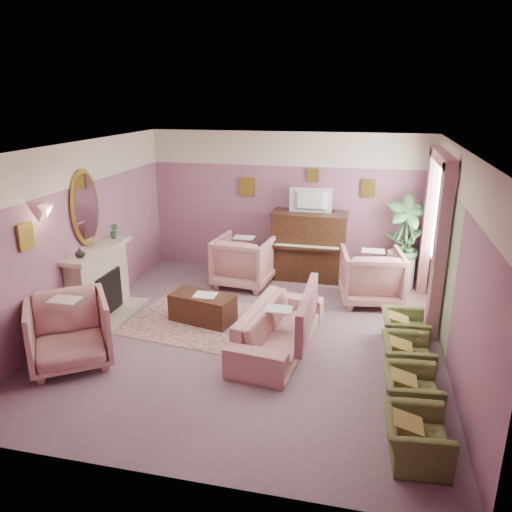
% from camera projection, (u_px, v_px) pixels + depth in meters
% --- Properties ---
extents(floor, '(5.50, 6.00, 0.01)m').
position_uv_depth(floor, '(252.00, 336.00, 7.51)').
color(floor, slate).
rests_on(floor, ground).
extents(ceiling, '(5.50, 6.00, 0.01)m').
position_uv_depth(ceiling, '(251.00, 147.00, 6.64)').
color(ceiling, silver).
rests_on(ceiling, wall_back).
extents(wall_back, '(5.50, 0.02, 2.80)m').
position_uv_depth(wall_back, '(287.00, 204.00, 9.85)').
color(wall_back, '#714C6F').
rests_on(wall_back, floor).
extents(wall_front, '(5.50, 0.02, 2.80)m').
position_uv_depth(wall_front, '(170.00, 347.00, 4.30)').
color(wall_front, '#714C6F').
rests_on(wall_front, floor).
extents(wall_left, '(0.02, 6.00, 2.80)m').
position_uv_depth(wall_left, '(78.00, 236.00, 7.66)').
color(wall_left, '#714C6F').
rests_on(wall_left, floor).
extents(wall_right, '(0.02, 6.00, 2.80)m').
position_uv_depth(wall_right, '(457.00, 261.00, 6.48)').
color(wall_right, '#714C6F').
rests_on(wall_right, floor).
extents(picture_rail_band, '(5.50, 0.01, 0.65)m').
position_uv_depth(picture_rail_band, '(288.00, 149.00, 9.51)').
color(picture_rail_band, beige).
rests_on(picture_rail_band, wall_back).
extents(stripe_panel, '(0.01, 3.00, 2.15)m').
position_uv_depth(stripe_panel, '(441.00, 255.00, 7.79)').
color(stripe_panel, '#9AAD80').
rests_on(stripe_panel, wall_right).
extents(fireplace_surround, '(0.30, 1.40, 1.10)m').
position_uv_depth(fireplace_surround, '(99.00, 283.00, 8.08)').
color(fireplace_surround, '#BFAD95').
rests_on(fireplace_surround, floor).
extents(fireplace_inset, '(0.18, 0.72, 0.68)m').
position_uv_depth(fireplace_inset, '(106.00, 293.00, 8.10)').
color(fireplace_inset, black).
rests_on(fireplace_inset, floor).
extents(fire_ember, '(0.06, 0.54, 0.10)m').
position_uv_depth(fire_ember, '(109.00, 303.00, 8.15)').
color(fire_ember, red).
rests_on(fire_ember, floor).
extents(mantel_shelf, '(0.40, 1.55, 0.07)m').
position_uv_depth(mantel_shelf, '(97.00, 250.00, 7.90)').
color(mantel_shelf, '#BFAD95').
rests_on(mantel_shelf, fireplace_surround).
extents(hearth, '(0.55, 1.50, 0.02)m').
position_uv_depth(hearth, '(113.00, 315.00, 8.20)').
color(hearth, '#BFAD95').
rests_on(hearth, floor).
extents(mirror_frame, '(0.04, 0.72, 1.20)m').
position_uv_depth(mirror_frame, '(85.00, 208.00, 7.71)').
color(mirror_frame, '#A99831').
rests_on(mirror_frame, wall_left).
extents(mirror_glass, '(0.01, 0.60, 1.06)m').
position_uv_depth(mirror_glass, '(86.00, 208.00, 7.71)').
color(mirror_glass, silver).
rests_on(mirror_glass, wall_left).
extents(sconce_shade, '(0.20, 0.20, 0.16)m').
position_uv_depth(sconce_shade, '(46.00, 211.00, 6.67)').
color(sconce_shade, '#EEA77F').
rests_on(sconce_shade, wall_left).
extents(piano, '(1.40, 0.60, 1.30)m').
position_uv_depth(piano, '(309.00, 247.00, 9.68)').
color(piano, '#311C0F').
rests_on(piano, floor).
extents(piano_keyshelf, '(1.30, 0.12, 0.06)m').
position_uv_depth(piano_keyshelf, '(307.00, 248.00, 9.34)').
color(piano_keyshelf, '#311C0F').
rests_on(piano_keyshelf, piano).
extents(piano_keys, '(1.20, 0.08, 0.02)m').
position_uv_depth(piano_keys, '(307.00, 246.00, 9.32)').
color(piano_keys, white).
rests_on(piano_keys, piano).
extents(piano_top, '(1.45, 0.65, 0.04)m').
position_uv_depth(piano_top, '(310.00, 213.00, 9.48)').
color(piano_top, '#311C0F').
rests_on(piano_top, piano).
extents(television, '(0.80, 0.12, 0.48)m').
position_uv_depth(television, '(310.00, 199.00, 9.34)').
color(television, black).
rests_on(television, piano).
extents(print_back_left, '(0.30, 0.03, 0.38)m').
position_uv_depth(print_back_left, '(247.00, 187.00, 9.89)').
color(print_back_left, '#A99831').
rests_on(print_back_left, wall_back).
extents(print_back_right, '(0.26, 0.03, 0.34)m').
position_uv_depth(print_back_right, '(368.00, 189.00, 9.36)').
color(print_back_right, '#A99831').
rests_on(print_back_right, wall_back).
extents(print_back_mid, '(0.22, 0.03, 0.26)m').
position_uv_depth(print_back_mid, '(313.00, 175.00, 9.52)').
color(print_back_mid, '#A99831').
rests_on(print_back_mid, wall_back).
extents(print_left_wall, '(0.03, 0.28, 0.36)m').
position_uv_depth(print_left_wall, '(26.00, 236.00, 6.45)').
color(print_left_wall, '#A99831').
rests_on(print_left_wall, wall_left).
extents(window_blind, '(0.03, 1.40, 1.80)m').
position_uv_depth(window_blind, '(441.00, 212.00, 7.84)').
color(window_blind, beige).
rests_on(window_blind, wall_right).
extents(curtain_left, '(0.16, 0.34, 2.60)m').
position_uv_depth(curtain_left, '(440.00, 254.00, 7.13)').
color(curtain_left, '#995B66').
rests_on(curtain_left, floor).
extents(curtain_right, '(0.16, 0.34, 2.60)m').
position_uv_depth(curtain_right, '(428.00, 223.00, 8.83)').
color(curtain_right, '#995B66').
rests_on(curtain_right, floor).
extents(pelmet, '(0.16, 2.20, 0.16)m').
position_uv_depth(pelmet, '(442.00, 157.00, 7.59)').
color(pelmet, '#995B66').
rests_on(pelmet, wall_right).
extents(mantel_plant, '(0.16, 0.16, 0.28)m').
position_uv_depth(mantel_plant, '(114.00, 231.00, 8.35)').
color(mantel_plant, '#346636').
rests_on(mantel_plant, mantel_shelf).
extents(mantel_vase, '(0.16, 0.16, 0.16)m').
position_uv_depth(mantel_vase, '(80.00, 253.00, 7.40)').
color(mantel_vase, beige).
rests_on(mantel_vase, mantel_shelf).
extents(area_rug, '(2.73, 2.13, 0.01)m').
position_uv_depth(area_rug, '(210.00, 322.00, 7.96)').
color(area_rug, '#A3756C').
rests_on(area_rug, floor).
extents(coffee_table, '(1.09, 0.71, 0.45)m').
position_uv_depth(coffee_table, '(203.00, 308.00, 7.95)').
color(coffee_table, '#3B2115').
rests_on(coffee_table, floor).
extents(table_paper, '(0.35, 0.28, 0.01)m').
position_uv_depth(table_paper, '(205.00, 295.00, 7.87)').
color(table_paper, silver).
rests_on(table_paper, coffee_table).
extents(sofa, '(0.71, 2.12, 0.86)m').
position_uv_depth(sofa, '(279.00, 321.00, 7.04)').
color(sofa, tan).
rests_on(sofa, floor).
extents(sofa_throw, '(0.11, 1.61, 0.59)m').
position_uv_depth(sofa_throw, '(307.00, 312.00, 6.90)').
color(sofa_throw, '#995B66').
rests_on(sofa_throw, sofa).
extents(floral_armchair_left, '(1.01, 1.01, 1.05)m').
position_uv_depth(floral_armchair_left, '(244.00, 258.00, 9.39)').
color(floral_armchair_left, tan).
rests_on(floral_armchair_left, floor).
extents(floral_armchair_right, '(1.01, 1.01, 1.05)m').
position_uv_depth(floral_armchair_right, '(371.00, 274.00, 8.60)').
color(floral_armchair_right, tan).
rests_on(floral_armchair_right, floor).
extents(floral_armchair_front, '(1.01, 1.01, 1.05)m').
position_uv_depth(floral_armchair_front, '(68.00, 328.00, 6.59)').
color(floral_armchair_front, tan).
rests_on(floral_armchair_front, floor).
extents(olive_chair_a, '(0.51, 0.73, 0.63)m').
position_uv_depth(olive_chair_a, '(417.00, 432.00, 4.90)').
color(olive_chair_a, '#5A6530').
rests_on(olive_chair_a, floor).
extents(olive_chair_b, '(0.51, 0.73, 0.63)m').
position_uv_depth(olive_chair_b, '(411.00, 387.00, 5.66)').
color(olive_chair_b, '#5A6530').
rests_on(olive_chair_b, floor).
extents(olive_chair_c, '(0.51, 0.73, 0.63)m').
position_uv_depth(olive_chair_c, '(407.00, 352.00, 6.42)').
color(olive_chair_c, '#5A6530').
rests_on(olive_chair_c, floor).
extents(olive_chair_d, '(0.51, 0.73, 0.63)m').
position_uv_depth(olive_chair_d, '(404.00, 325.00, 7.18)').
color(olive_chair_d, '#5A6530').
rests_on(olive_chair_d, floor).
extents(side_table, '(0.52, 0.52, 0.70)m').
position_uv_depth(side_table, '(400.00, 270.00, 9.30)').
color(side_table, beige).
rests_on(side_table, floor).
extents(side_plant_big, '(0.30, 0.30, 0.34)m').
position_uv_depth(side_plant_big, '(403.00, 243.00, 9.14)').
color(side_plant_big, '#346636').
rests_on(side_plant_big, side_table).
extents(side_plant_small, '(0.16, 0.16, 0.28)m').
position_uv_depth(side_plant_small, '(410.00, 247.00, 9.03)').
color(side_plant_small, '#346636').
rests_on(side_plant_small, side_table).
extents(palm_pot, '(0.34, 0.34, 0.34)m').
position_uv_depth(palm_pot, '(401.00, 280.00, 9.31)').
color(palm_pot, brown).
rests_on(palm_pot, floor).
extents(palm_plant, '(0.76, 0.76, 1.44)m').
position_uv_depth(palm_plant, '(406.00, 234.00, 9.03)').
color(palm_plant, '#346636').
rests_on(palm_plant, palm_pot).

